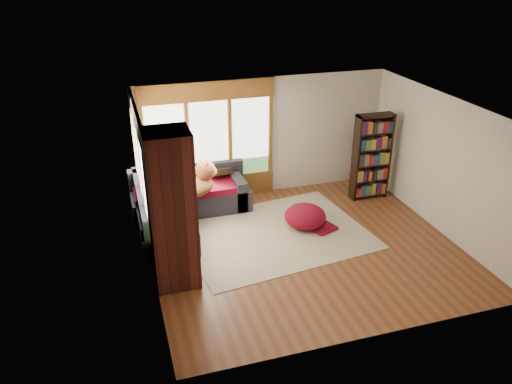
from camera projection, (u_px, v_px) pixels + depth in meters
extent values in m
plane|color=brown|center=(304.00, 247.00, 9.21)|extent=(5.50, 5.50, 0.00)
plane|color=white|center=(311.00, 110.00, 8.08)|extent=(5.50, 5.50, 0.00)
cube|color=silver|center=(263.00, 137.00, 10.80)|extent=(5.50, 0.04, 2.60)
cube|color=silver|center=(380.00, 259.00, 6.49)|extent=(5.50, 0.04, 2.60)
cube|color=silver|center=(147.00, 204.00, 7.92)|extent=(0.04, 5.00, 2.60)
cube|color=silver|center=(443.00, 165.00, 9.37)|extent=(0.04, 5.00, 2.60)
cube|color=brown|center=(209.00, 141.00, 10.44)|extent=(2.82, 0.10, 1.90)
cube|color=white|center=(209.00, 141.00, 10.44)|extent=(2.54, 0.09, 1.62)
cube|color=brown|center=(141.00, 172.00, 8.95)|extent=(0.10, 2.62, 1.90)
cube|color=white|center=(141.00, 172.00, 8.95)|extent=(0.09, 2.36, 1.62)
cube|color=#7F9F66|center=(137.00, 136.00, 9.50)|extent=(0.03, 0.72, 0.90)
cube|color=#471914|center=(172.00, 211.00, 7.71)|extent=(0.70, 0.70, 2.60)
cube|color=#23232B|center=(195.00, 201.00, 10.45)|extent=(2.20, 0.90, 0.42)
cube|color=#23232B|center=(191.00, 177.00, 10.58)|extent=(2.20, 0.20, 0.38)
cube|color=#23232B|center=(241.00, 191.00, 10.68)|extent=(0.20, 0.90, 0.60)
cube|color=maroon|center=(190.00, 192.00, 10.21)|extent=(1.90, 0.66, 0.12)
cube|color=#23232B|center=(168.00, 219.00, 9.72)|extent=(0.90, 2.20, 0.42)
cube|color=#23232B|center=(148.00, 204.00, 9.46)|extent=(0.20, 2.20, 0.38)
cube|color=#23232B|center=(175.00, 241.00, 8.82)|extent=(0.90, 0.20, 0.60)
cube|color=maroon|center=(176.00, 214.00, 9.33)|extent=(0.66, 1.20, 0.12)
cube|color=maroon|center=(169.00, 193.00, 10.15)|extent=(0.66, 0.66, 0.12)
cube|color=white|center=(275.00, 234.00, 9.62)|extent=(3.74, 3.04, 0.01)
cube|color=black|center=(387.00, 155.00, 10.80)|extent=(0.04, 0.27, 1.90)
cube|color=black|center=(355.00, 159.00, 10.60)|extent=(0.04, 0.27, 1.90)
cube|color=black|center=(369.00, 155.00, 10.81)|extent=(0.81, 0.02, 1.90)
cube|color=black|center=(368.00, 194.00, 11.09)|extent=(0.73, 0.25, 0.03)
cube|color=black|center=(369.00, 179.00, 10.93)|extent=(0.73, 0.25, 0.03)
cube|color=black|center=(371.00, 164.00, 10.77)|extent=(0.73, 0.25, 0.03)
cube|color=black|center=(372.00, 149.00, 10.62)|extent=(0.73, 0.25, 0.03)
cube|color=black|center=(374.00, 133.00, 10.46)|extent=(0.73, 0.25, 0.03)
cube|color=black|center=(376.00, 116.00, 10.31)|extent=(0.73, 0.25, 0.03)
cube|color=#726659|center=(372.00, 157.00, 10.68)|extent=(0.69, 0.19, 1.74)
ellipsoid|color=maroon|center=(305.00, 216.00, 9.81)|extent=(0.83, 0.83, 0.44)
ellipsoid|color=brown|center=(191.00, 187.00, 9.70)|extent=(1.16, 0.97, 0.33)
sphere|color=brown|center=(206.00, 175.00, 9.83)|extent=(0.52, 0.52, 0.40)
cone|color=brown|center=(202.00, 168.00, 9.73)|extent=(0.19, 0.19, 0.17)
ellipsoid|color=#3C2F1B|center=(171.00, 206.00, 9.07)|extent=(0.80, 0.96, 0.28)
sphere|color=#3C2F1B|center=(162.00, 194.00, 9.23)|extent=(0.43, 0.43, 0.33)
cone|color=#3C2F1B|center=(163.00, 189.00, 9.13)|extent=(0.16, 0.16, 0.14)
cube|color=black|center=(224.00, 169.00, 10.58)|extent=(0.45, 0.12, 0.45)
cube|color=black|center=(196.00, 173.00, 10.42)|extent=(0.45, 0.12, 0.45)
cube|color=black|center=(154.00, 187.00, 9.78)|extent=(0.45, 0.12, 0.45)
cube|color=black|center=(161.00, 212.00, 8.84)|extent=(0.45, 0.12, 0.45)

